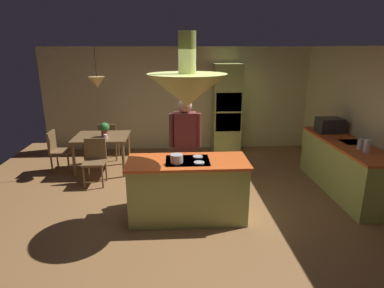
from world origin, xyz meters
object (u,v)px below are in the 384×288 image
Objects in this scene: microwave_on_counter at (329,125)px; cooking_pot_on_cooktop at (177,158)px; cup_on_table at (106,137)px; kitchen_island at (188,189)px; person_at_island at (185,143)px; canister_flour at (367,146)px; chair_by_back_wall at (109,139)px; chair_facing_island at (95,158)px; dining_table at (102,140)px; canister_sugar at (361,144)px; potted_plant_on_table at (105,129)px; oven_tower at (227,109)px; chair_at_corner at (57,148)px.

microwave_on_counter is 3.41m from cooking_pot_on_cooktop.
kitchen_island is at bearing -50.12° from cup_on_table.
person_at_island is at bearing 90.83° from kitchen_island.
chair_by_back_wall is at bearing 150.58° from canister_flour.
chair_facing_island is 1.00× the size of chair_by_back_wall.
microwave_on_counter reaches higher than dining_table.
person_at_island reaches higher than canister_sugar.
chair_by_back_wall is 2.90× the size of potted_plant_on_table.
canister_flour is (4.54, -1.20, 0.53)m from chair_facing_island.
potted_plant_on_table reaches higher than dining_table.
canister_flour is at bearing -22.51° from dining_table.
chair_facing_island is 4.20× the size of canister_flour.
person_at_island is at bearing -40.52° from dining_table.
microwave_on_counter is at bearing -45.09° from oven_tower.
person_at_island reaches higher than canister_flour.
canister_sugar is at bearing 7.99° from kitchen_island.
canister_sugar is 0.93× the size of cooking_pot_on_cooktop.
microwave_on_counter is (0.00, 1.28, 0.04)m from canister_flour.
chair_by_back_wall is at bearing 97.00° from potted_plant_on_table.
potted_plant_on_table is at bearing -155.79° from oven_tower.
kitchen_island reaches higher than cup_on_table.
canister_flour is 1.28m from microwave_on_counter.
cooking_pot_on_cooktop reaches higher than potted_plant_on_table.
cup_on_table is (1.06, -0.23, 0.30)m from chair_at_corner.
oven_tower is at bearing -72.94° from chair_at_corner.
chair_by_back_wall is 0.87m from potted_plant_on_table.
chair_facing_island reaches higher than cup_on_table.
microwave_on_counter is at bearing 16.48° from person_at_island.
cooking_pot_on_cooktop is at bearing 117.90° from chair_by_back_wall.
chair_at_corner is 5.21× the size of canister_sugar.
cup_on_table is (-1.56, 1.87, 0.34)m from kitchen_island.
chair_at_corner is 3.36m from cooking_pot_on_cooktop.
canister_sugar is at bearing 9.99° from cooking_pot_on_cooktop.
person_at_island is 2.97m from microwave_on_counter.
cup_on_table is at bearing -74.16° from potted_plant_on_table.
oven_tower is 12.96× the size of canister_sugar.
dining_table is (-2.80, -1.14, -0.42)m from oven_tower.
oven_tower is 3.49m from canister_flour.
kitchen_island is 3.36m from chair_at_corner.
cup_on_table is at bearing 175.15° from microwave_on_counter.
cup_on_table is (0.14, -0.23, 0.14)m from dining_table.
cooking_pot_on_cooktop is (1.54, -1.55, 0.50)m from chair_facing_island.
canister_flour is at bearing -14.84° from chair_facing_island.
person_at_island is at bearing 174.86° from canister_sugar.
potted_plant_on_table is at bearing 139.38° from person_at_island.
chair_by_back_wall is at bearing 164.24° from microwave_on_counter.
microwave_on_counter is at bearing 90.00° from canister_sugar.
canister_flour is 0.45× the size of microwave_on_counter.
cooking_pot_on_cooktop is at bearing -132.12° from chair_at_corner.
dining_table is at bearing 141.22° from potted_plant_on_table.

